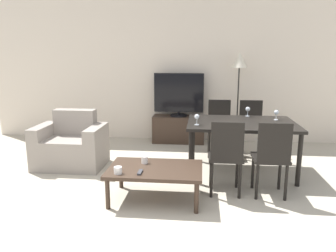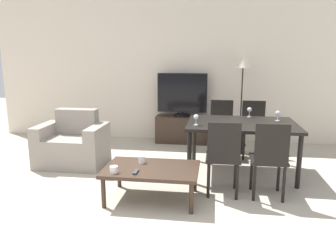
{
  "view_description": "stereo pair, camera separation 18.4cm",
  "coord_description": "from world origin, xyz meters",
  "views": [
    {
      "loc": [
        0.71,
        -2.74,
        1.63
      ],
      "look_at": [
        0.24,
        1.78,
        0.65
      ],
      "focal_mm": 35.0,
      "sensor_mm": 36.0,
      "label": 1
    },
    {
      "loc": [
        0.89,
        -2.71,
        1.63
      ],
      "look_at": [
        0.24,
        1.78,
        0.65
      ],
      "focal_mm": 35.0,
      "sensor_mm": 36.0,
      "label": 2
    }
  ],
  "objects": [
    {
      "name": "ground_plane",
      "position": [
        0.0,
        0.0,
        0.0
      ],
      "size": [
        18.0,
        18.0,
        0.0
      ],
      "primitive_type": "plane",
      "color": "#B2A893"
    },
    {
      "name": "dining_chair_far",
      "position": [
        1.52,
        2.63,
        0.51
      ],
      "size": [
        0.4,
        0.4,
        0.91
      ],
      "color": "black",
      "rests_on": "ground_plane"
    },
    {
      "name": "dining_chair_far_left",
      "position": [
        1.0,
        2.63,
        0.51
      ],
      "size": [
        0.4,
        0.4,
        0.91
      ],
      "color": "black",
      "rests_on": "ground_plane"
    },
    {
      "name": "cup_white_near",
      "position": [
        0.05,
        0.91,
        0.43
      ],
      "size": [
        0.07,
        0.07,
        0.08
      ],
      "color": "white",
      "rests_on": "coffee_table"
    },
    {
      "name": "dining_chair_near",
      "position": [
        1.0,
        0.97,
        0.51
      ],
      "size": [
        0.4,
        0.4,
        0.91
      ],
      "color": "black",
      "rests_on": "ground_plane"
    },
    {
      "name": "wall_back",
      "position": [
        0.0,
        3.6,
        1.35
      ],
      "size": [
        6.96,
        0.06,
        2.7
      ],
      "color": "beige",
      "rests_on": "ground_plane"
    },
    {
      "name": "coffee_table",
      "position": [
        0.2,
        0.76,
        0.34
      ],
      "size": [
        1.07,
        0.7,
        0.38
      ],
      "color": "#38281E",
      "rests_on": "ground_plane"
    },
    {
      "name": "floor_lamp",
      "position": [
        1.36,
        3.26,
        1.44
      ],
      "size": [
        0.28,
        0.28,
        1.69
      ],
      "color": "black",
      "rests_on": "ground_plane"
    },
    {
      "name": "wine_glass_left",
      "position": [
        0.65,
        1.54,
        0.83
      ],
      "size": [
        0.07,
        0.07,
        0.15
      ],
      "color": "silver",
      "rests_on": "dining_table"
    },
    {
      "name": "dining_chair_near_right",
      "position": [
        1.52,
        0.97,
        0.51
      ],
      "size": [
        0.4,
        0.4,
        0.91
      ],
      "color": "black",
      "rests_on": "ground_plane"
    },
    {
      "name": "wine_glass_center",
      "position": [
        1.4,
        2.25,
        0.83
      ],
      "size": [
        0.07,
        0.07,
        0.15
      ],
      "color": "silver",
      "rests_on": "dining_table"
    },
    {
      "name": "wine_glass_right",
      "position": [
        1.77,
        1.99,
        0.83
      ],
      "size": [
        0.07,
        0.07,
        0.15
      ],
      "color": "silver",
      "rests_on": "dining_table"
    },
    {
      "name": "armchair",
      "position": [
        -1.22,
        1.8,
        0.31
      ],
      "size": [
        0.99,
        0.69,
        0.82
      ],
      "color": "gray",
      "rests_on": "ground_plane"
    },
    {
      "name": "cup_colored_far",
      "position": [
        -0.18,
        0.53,
        0.42
      ],
      "size": [
        0.09,
        0.09,
        0.08
      ],
      "color": "white",
      "rests_on": "coffee_table"
    },
    {
      "name": "tv",
      "position": [
        0.28,
        3.34,
        0.91
      ],
      "size": [
        0.92,
        0.32,
        0.8
      ],
      "color": "black",
      "rests_on": "tv_stand"
    },
    {
      "name": "tv_stand",
      "position": [
        0.28,
        3.34,
        0.25
      ],
      "size": [
        0.97,
        0.37,
        0.51
      ],
      "color": "#38281E",
      "rests_on": "ground_plane"
    },
    {
      "name": "remote_primary",
      "position": [
        0.06,
        0.58,
        0.39
      ],
      "size": [
        0.04,
        0.15,
        0.02
      ],
      "color": "#38383D",
      "rests_on": "coffee_table"
    },
    {
      "name": "dining_table",
      "position": [
        1.26,
        1.8,
        0.66
      ],
      "size": [
        1.48,
        1.05,
        0.73
      ],
      "color": "black",
      "rests_on": "ground_plane"
    }
  ]
}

